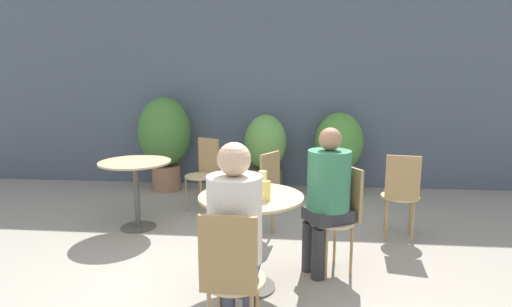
{
  "coord_description": "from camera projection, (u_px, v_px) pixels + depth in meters",
  "views": [
    {
      "loc": [
        0.53,
        -2.79,
        1.6
      ],
      "look_at": [
        0.22,
        0.5,
        1.0
      ],
      "focal_mm": 28.0,
      "sensor_mm": 36.0,
      "label": 1
    }
  ],
  "objects": [
    {
      "name": "beer_glass_0",
      "position": [
        266.0,
        191.0,
        2.88
      ],
      "size": [
        0.07,
        0.07,
        0.14
      ],
      "color": "#DBC65B",
      "rests_on": "cafe_table_near"
    },
    {
      "name": "beer_glass_1",
      "position": [
        263.0,
        181.0,
        3.13
      ],
      "size": [
        0.07,
        0.07,
        0.16
      ],
      "color": "beige",
      "rests_on": "cafe_table_near"
    },
    {
      "name": "seated_person_0",
      "position": [
        235.0,
        228.0,
        2.35
      ],
      "size": [
        0.32,
        0.33,
        1.26
      ],
      "rotation": [
        0.0,
        0.0,
        3.11
      ],
      "color": "#42475B",
      "rests_on": "ground_plane"
    },
    {
      "name": "potted_plant_2",
      "position": [
        339.0,
        146.0,
        5.75
      ],
      "size": [
        0.69,
        0.69,
        1.17
      ],
      "color": "#47423D",
      "rests_on": "ground_plane"
    },
    {
      "name": "bistro_chair_4",
      "position": [
        263.0,
        187.0,
        4.08
      ],
      "size": [
        0.43,
        0.42,
        0.9
      ],
      "rotation": [
        0.0,
        0.0,
        4.19
      ],
      "color": "tan",
      "rests_on": "ground_plane"
    },
    {
      "name": "storefront_wall",
      "position": [
        259.0,
        88.0,
        6.03
      ],
      "size": [
        10.0,
        0.06,
        3.0
      ],
      "color": "#4C5666",
      "rests_on": "ground_plane"
    },
    {
      "name": "cafe_table_far",
      "position": [
        136.0,
        176.0,
        4.33
      ],
      "size": [
        0.77,
        0.77,
        0.75
      ],
      "color": "#514C47",
      "rests_on": "ground_plane"
    },
    {
      "name": "bistro_chair_1",
      "position": [
        341.0,
        209.0,
        3.36
      ],
      "size": [
        0.43,
        0.42,
        0.9
      ],
      "rotation": [
        0.0,
        0.0,
        -1.08
      ],
      "color": "tan",
      "rests_on": "ground_plane"
    },
    {
      "name": "beer_glass_2",
      "position": [
        235.0,
        182.0,
        3.1
      ],
      "size": [
        0.07,
        0.07,
        0.15
      ],
      "color": "silver",
      "rests_on": "cafe_table_near"
    },
    {
      "name": "cafe_table_near",
      "position": [
        251.0,
        215.0,
        3.04
      ],
      "size": [
        0.8,
        0.8,
        0.75
      ],
      "color": "#514C47",
      "rests_on": "ground_plane"
    },
    {
      "name": "potted_plant_0",
      "position": [
        165.0,
        137.0,
        5.86
      ],
      "size": [
        0.76,
        0.76,
        1.38
      ],
      "color": "#93664C",
      "rests_on": "ground_plane"
    },
    {
      "name": "bistro_chair_2",
      "position": [
        401.0,
        190.0,
        3.96
      ],
      "size": [
        0.38,
        0.4,
        0.9
      ],
      "rotation": [
        0.0,
        0.0,
        2.96
      ],
      "color": "tan",
      "rests_on": "ground_plane"
    },
    {
      "name": "potted_plant_1",
      "position": [
        266.0,
        151.0,
        5.76
      ],
      "size": [
        0.6,
        0.6,
        1.14
      ],
      "color": "brown",
      "rests_on": "ground_plane"
    },
    {
      "name": "bistro_chair_3",
      "position": [
        205.0,
        168.0,
        4.99
      ],
      "size": [
        0.42,
        0.43,
        0.9
      ],
      "rotation": [
        0.0,
        0.0,
        5.77
      ],
      "color": "tan",
      "rests_on": "ground_plane"
    },
    {
      "name": "ground_plane",
      "position": [
        222.0,
        292.0,
        3.07
      ],
      "size": [
        20.0,
        20.0,
        0.0
      ],
      "primitive_type": "plane",
      "color": "gray"
    },
    {
      "name": "seated_person_1",
      "position": [
        327.0,
        189.0,
        3.27
      ],
      "size": [
        0.44,
        0.42,
        1.24
      ],
      "rotation": [
        0.0,
        0.0,
        -1.08
      ],
      "color": "#2D2D33",
      "rests_on": "ground_plane"
    },
    {
      "name": "beer_glass_3",
      "position": [
        241.0,
        190.0,
        2.85
      ],
      "size": [
        0.06,
        0.06,
        0.16
      ],
      "color": "silver",
      "rests_on": "cafe_table_near"
    },
    {
      "name": "bistro_chair_0",
      "position": [
        231.0,
        272.0,
        2.25
      ],
      "size": [
        0.38,
        0.38,
        0.9
      ],
      "rotation": [
        0.0,
        0.0,
        -3.17
      ],
      "color": "tan",
      "rests_on": "ground_plane"
    }
  ]
}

